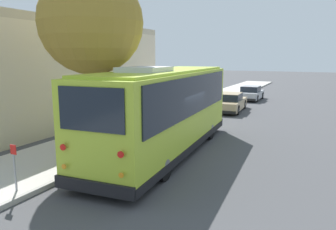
{
  "coord_description": "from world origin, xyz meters",
  "views": [
    {
      "loc": [
        -11.79,
        -5.47,
        3.94
      ],
      "look_at": [
        1.49,
        0.92,
        1.3
      ],
      "focal_mm": 35.0,
      "sensor_mm": 36.0,
      "label": 1
    }
  ],
  "objects_px": {
    "parked_sedan_tan": "(230,103)",
    "shuttle_bus": "(165,107)",
    "street_tree": "(93,16)",
    "sign_post_near": "(15,167)",
    "fire_hydrant": "(193,108)",
    "parked_sedan_silver": "(251,93)",
    "sign_post_far": "(58,153)"
  },
  "relations": [
    {
      "from": "parked_sedan_tan",
      "to": "shuttle_bus",
      "type": "bearing_deg",
      "value": 178.13
    },
    {
      "from": "shuttle_bus",
      "to": "street_tree",
      "type": "bearing_deg",
      "value": 118.12
    },
    {
      "from": "sign_post_near",
      "to": "fire_hydrant",
      "type": "bearing_deg",
      "value": 0.45
    },
    {
      "from": "parked_sedan_silver",
      "to": "street_tree",
      "type": "relative_size",
      "value": 0.55
    },
    {
      "from": "sign_post_far",
      "to": "fire_hydrant",
      "type": "relative_size",
      "value": 1.6
    },
    {
      "from": "fire_hydrant",
      "to": "street_tree",
      "type": "bearing_deg",
      "value": 178.65
    },
    {
      "from": "street_tree",
      "to": "sign_post_near",
      "type": "distance_m",
      "value": 6.23
    },
    {
      "from": "parked_sedan_silver",
      "to": "sign_post_near",
      "type": "distance_m",
      "value": 24.18
    },
    {
      "from": "shuttle_bus",
      "to": "fire_hydrant",
      "type": "bearing_deg",
      "value": 9.88
    },
    {
      "from": "shuttle_bus",
      "to": "parked_sedan_tan",
      "type": "xyz_separation_m",
      "value": [
        11.57,
        0.38,
        -1.31
      ]
    },
    {
      "from": "parked_sedan_silver",
      "to": "sign_post_near",
      "type": "height_order",
      "value": "sign_post_near"
    },
    {
      "from": "parked_sedan_tan",
      "to": "fire_hydrant",
      "type": "bearing_deg",
      "value": 147.24
    },
    {
      "from": "parked_sedan_silver",
      "to": "street_tree",
      "type": "distance_m",
      "value": 20.6
    },
    {
      "from": "sign_post_near",
      "to": "sign_post_far",
      "type": "xyz_separation_m",
      "value": [
        1.68,
        -0.0,
        -0.06
      ]
    },
    {
      "from": "shuttle_bus",
      "to": "fire_hydrant",
      "type": "xyz_separation_m",
      "value": [
        8.5,
        2.08,
        -1.38
      ]
    },
    {
      "from": "parked_sedan_tan",
      "to": "sign_post_far",
      "type": "bearing_deg",
      "value": 170.43
    },
    {
      "from": "fire_hydrant",
      "to": "shuttle_bus",
      "type": "bearing_deg",
      "value": -166.28
    },
    {
      "from": "shuttle_bus",
      "to": "sign_post_near",
      "type": "relative_size",
      "value": 7.68
    },
    {
      "from": "sign_post_far",
      "to": "fire_hydrant",
      "type": "bearing_deg",
      "value": 0.51
    },
    {
      "from": "parked_sedan_silver",
      "to": "sign_post_near",
      "type": "bearing_deg",
      "value": 176.22
    },
    {
      "from": "sign_post_far",
      "to": "street_tree",
      "type": "bearing_deg",
      "value": 7.83
    },
    {
      "from": "street_tree",
      "to": "fire_hydrant",
      "type": "bearing_deg",
      "value": -1.35
    },
    {
      "from": "parked_sedan_tan",
      "to": "parked_sedan_silver",
      "type": "xyz_separation_m",
      "value": [
        6.92,
        -0.06,
        -0.02
      ]
    },
    {
      "from": "sign_post_near",
      "to": "sign_post_far",
      "type": "height_order",
      "value": "sign_post_near"
    },
    {
      "from": "street_tree",
      "to": "fire_hydrant",
      "type": "relative_size",
      "value": 9.37
    },
    {
      "from": "street_tree",
      "to": "fire_hydrant",
      "type": "height_order",
      "value": "street_tree"
    },
    {
      "from": "sign_post_far",
      "to": "sign_post_near",
      "type": "bearing_deg",
      "value": 180.0
    },
    {
      "from": "fire_hydrant",
      "to": "sign_post_far",
      "type": "bearing_deg",
      "value": -179.49
    },
    {
      "from": "parked_sedan_tan",
      "to": "sign_post_far",
      "type": "relative_size",
      "value": 3.67
    },
    {
      "from": "shuttle_bus",
      "to": "sign_post_far",
      "type": "height_order",
      "value": "shuttle_bus"
    },
    {
      "from": "sign_post_near",
      "to": "parked_sedan_silver",
      "type": "bearing_deg",
      "value": -3.92
    },
    {
      "from": "sign_post_near",
      "to": "shuttle_bus",
      "type": "bearing_deg",
      "value": -19.21
    }
  ]
}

